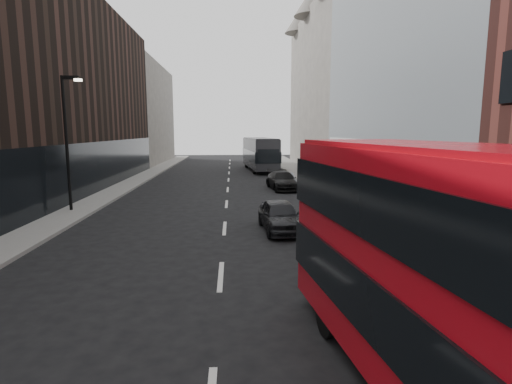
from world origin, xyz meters
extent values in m
cube|color=slate|center=(7.50, 25.00, 0.07)|extent=(3.00, 80.00, 0.15)
cube|color=slate|center=(-8.00, 25.00, 0.07)|extent=(2.00, 80.00, 0.15)
cube|color=#AAB0B5|center=(11.50, 21.00, 10.00)|extent=(5.00, 22.00, 20.00)
cube|color=silver|center=(9.15, 21.00, 1.90)|extent=(0.35, 21.00, 3.80)
cube|color=#6A645D|center=(11.50, 44.00, 9.00)|extent=(5.00, 24.00, 18.00)
cone|color=#6A645D|center=(9.50, 52.00, 19.50)|extent=(4.00, 4.00, 3.00)
cube|color=black|center=(-11.50, 30.00, 7.00)|extent=(5.00, 24.00, 14.00)
cube|color=#6A645D|center=(-11.50, 52.00, 6.50)|extent=(5.00, 20.00, 13.00)
cylinder|color=black|center=(-8.30, 18.00, 3.65)|extent=(0.16, 0.16, 7.00)
cube|color=black|center=(-7.90, 18.00, 7.05)|extent=(0.90, 0.15, 0.18)
cube|color=#FFF2CC|center=(-7.50, 18.00, 6.93)|extent=(0.35, 0.22, 0.12)
cube|color=#B80B16|center=(3.78, 1.21, 2.21)|extent=(3.48, 10.34, 3.69)
cube|color=black|center=(3.78, 1.21, 1.61)|extent=(3.60, 10.40, 1.01)
cube|color=black|center=(3.78, 1.21, 3.18)|extent=(3.60, 10.40, 1.01)
cube|color=black|center=(3.18, 6.27, 1.75)|extent=(1.95, 0.31, 1.29)
cube|color=#B80B16|center=(3.78, 1.21, 4.08)|extent=(3.34, 9.92, 0.12)
cylinder|color=black|center=(2.40, 4.31, 0.46)|extent=(0.38, 0.95, 0.92)
cylinder|color=black|center=(4.39, 4.55, 0.46)|extent=(0.38, 0.95, 0.92)
cube|color=black|center=(3.40, 40.54, 1.95)|extent=(3.40, 11.14, 3.09)
cube|color=black|center=(3.40, 40.54, 1.75)|extent=(3.52, 11.20, 1.10)
cube|color=black|center=(3.86, 35.04, 1.90)|extent=(2.12, 0.26, 1.40)
cube|color=black|center=(2.94, 46.03, 1.90)|extent=(2.12, 0.26, 1.40)
cube|color=black|center=(3.40, 40.54, 3.52)|extent=(3.26, 10.70, 0.12)
cylinder|color=black|center=(2.01, 43.94, 0.50)|extent=(0.38, 1.02, 1.00)
cylinder|color=black|center=(4.20, 44.13, 0.50)|extent=(0.38, 1.02, 1.00)
cylinder|color=black|center=(2.60, 36.95, 0.50)|extent=(0.38, 1.02, 1.00)
cylinder|color=black|center=(4.79, 37.13, 0.50)|extent=(0.38, 1.02, 1.00)
imported|color=black|center=(2.45, 13.45, 0.68)|extent=(1.89, 4.08, 1.35)
imported|color=gray|center=(4.25, 26.00, 0.62)|extent=(1.56, 3.86, 1.25)
imported|color=black|center=(4.12, 25.95, 0.67)|extent=(2.36, 4.80, 1.34)
camera|label=1|loc=(0.39, -3.58, 4.35)|focal=28.00mm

